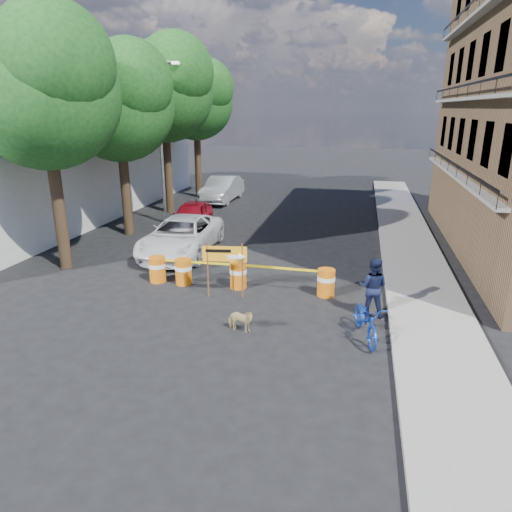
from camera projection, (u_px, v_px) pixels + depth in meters
The scene contains 19 objects.
ground at pixel (222, 305), 14.15m from camera, with size 120.00×120.00×0.00m, color black.
sidewalk_east at pixel (412, 257), 18.38m from camera, with size 2.40×40.00×0.15m, color gray.
white_building at pixel (49, 161), 25.25m from camera, with size 8.00×22.00×6.00m, color silver.
tree_near at pixel (45, 91), 15.47m from camera, with size 5.46×5.20×9.15m.
tree_mid_a at pixel (119, 103), 20.21m from camera, with size 5.25×5.00×8.68m.
tree_mid_b at pixel (165, 90), 24.63m from camera, with size 5.67×5.40×9.62m.
tree_far at pixel (197, 101), 29.42m from camera, with size 5.04×4.80×8.84m.
streetlamp at pixel (162, 138), 22.86m from camera, with size 1.25×0.18×8.00m.
barrel_far_left at pixel (157, 269), 15.90m from camera, with size 0.58×0.58×0.90m.
barrel_mid_left at pixel (183, 271), 15.67m from camera, with size 0.58×0.58×0.90m.
barrel_mid_right at pixel (238, 275), 15.35m from camera, with size 0.58×0.58×0.90m.
barrel_far_right at pixel (326, 282), 14.69m from camera, with size 0.58×0.58×0.90m.
detour_sign at pixel (230, 258), 14.32m from camera, with size 1.40×0.34×1.81m.
pedestrian at pixel (373, 287), 13.20m from camera, with size 0.85×0.66×1.76m, color black.
bicycle at pixel (368, 303), 11.81m from camera, with size 0.69×1.04×1.98m, color #163DB4.
dog at pixel (240, 320), 12.34m from camera, with size 0.36×0.79×0.67m, color tan.
suv_white at pixel (181, 236), 18.94m from camera, with size 2.49×5.39×1.50m, color white.
sedan_red at pixel (191, 216), 22.76m from camera, with size 1.61×4.00×1.36m, color maroon.
sedan_silver at pixel (222, 189), 29.63m from camera, with size 1.69×4.85×1.60m, color #B4B6BC.
Camera 1 is at (3.94, -12.42, 5.82)m, focal length 32.00 mm.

